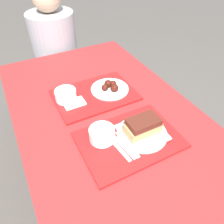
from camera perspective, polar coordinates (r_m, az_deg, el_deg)
ground_plane at (r=1.69m, az=0.13°, el=-20.47°), size 12.00×12.00×0.00m
picnic_table at (r=1.16m, az=0.18°, el=-5.34°), size 0.90×1.68×0.74m
picnic_bench_far at (r=2.13m, az=-13.36°, el=8.10°), size 0.86×0.28×0.42m
tray_near at (r=1.01m, az=4.55°, el=-7.19°), size 0.45×0.32×0.01m
tray_far at (r=1.26m, az=-4.48°, el=4.51°), size 0.45×0.32×0.01m
bowl_coleslaw_near at (r=0.98m, az=-2.63°, el=-5.71°), size 0.12×0.12×0.06m
brisket_sandwich_plate at (r=1.00m, az=7.98°, el=-4.39°), size 0.23×0.23×0.09m
plastic_fork_near at (r=0.97m, az=2.85°, el=-8.86°), size 0.04×0.17×0.00m
plastic_knife_near at (r=0.98m, az=3.99°, el=-8.39°), size 0.03×0.17×0.00m
plastic_spoon_near at (r=0.96m, az=1.70°, el=-9.34°), size 0.04×0.17×0.00m
condiment_packet at (r=1.05m, az=3.43°, el=-3.88°), size 0.04×0.03×0.01m
bowl_coleslaw_far at (r=1.21m, az=-12.01°, el=4.48°), size 0.12×0.12×0.06m
wings_plate_far at (r=1.27m, az=-0.50°, el=6.40°), size 0.22×0.22×0.05m
napkin_far at (r=1.19m, az=-9.85°, el=2.32°), size 0.11×0.08×0.01m
person_seated_across at (r=1.96m, az=-14.87°, el=17.38°), size 0.37×0.37×0.75m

